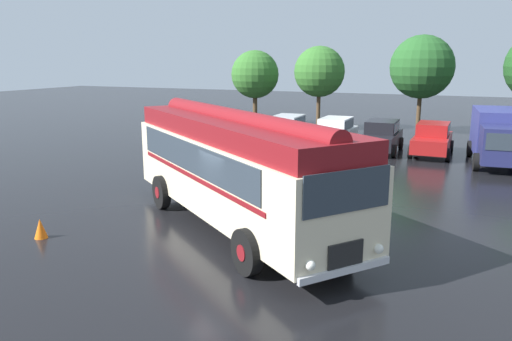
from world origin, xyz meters
name	(u,v)px	position (x,y,z in m)	size (l,w,h in m)	color
ground_plane	(245,241)	(0.00, 0.00, 0.00)	(120.00, 120.00, 0.00)	black
vintage_bus	(236,164)	(-0.72, 0.95, 1.89)	(9.48, 8.08, 3.49)	beige
car_near_left	(287,130)	(-4.30, 15.32, 0.85)	(1.98, 4.21, 1.66)	#B7BABF
car_mid_left	(335,133)	(-1.44, 15.27, 0.85)	(2.00, 4.22, 1.66)	silver
car_mid_right	(381,136)	(1.13, 15.05, 0.85)	(1.97, 4.20, 1.66)	black
car_far_right	(432,139)	(3.71, 15.07, 0.85)	(2.01, 4.23, 1.66)	maroon
box_van	(498,135)	(6.67, 14.18, 1.36)	(2.68, 5.90, 2.50)	navy
tree_far_left	(255,75)	(-9.19, 22.02, 3.72)	(3.44, 3.44, 5.47)	#4C3823
tree_left_of_centre	(318,72)	(-4.40, 21.70, 3.94)	(3.43, 3.43, 5.71)	#4C3823
tree_centre	(422,67)	(2.25, 22.82, 4.35)	(4.09, 4.09, 6.38)	#4C3823
traffic_cone	(40,228)	(-5.31, -2.05, 0.28)	(0.36, 0.36, 0.55)	orange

